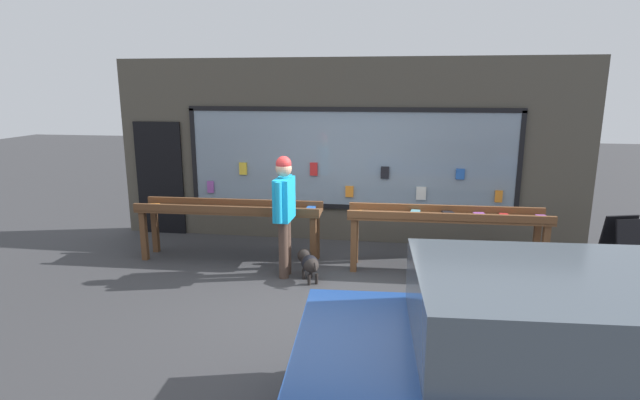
# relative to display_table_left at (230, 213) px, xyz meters

# --- Properties ---
(ground_plane) EXTENTS (40.00, 40.00, 0.00)m
(ground_plane) POSITION_rel_display_table_left_xyz_m (1.67, -1.03, -0.76)
(ground_plane) COLOR #38383A
(shopfront_facade) EXTENTS (8.27, 0.29, 3.21)m
(shopfront_facade) POSITION_rel_display_table_left_xyz_m (1.63, 1.36, 0.83)
(shopfront_facade) COLOR #4C473D
(shopfront_facade) RESTS_ON ground_plane
(display_table_left) EXTENTS (2.94, 0.65, 0.94)m
(display_table_left) POSITION_rel_display_table_left_xyz_m (0.00, 0.00, 0.00)
(display_table_left) COLOR brown
(display_table_left) RESTS_ON ground_plane
(display_table_right) EXTENTS (2.94, 0.66, 0.96)m
(display_table_right) POSITION_rel_display_table_left_xyz_m (3.35, 0.00, 0.02)
(display_table_right) COLOR brown
(display_table_right) RESTS_ON ground_plane
(person_browsing) EXTENTS (0.23, 0.69, 1.77)m
(person_browsing) POSITION_rel_display_table_left_xyz_m (1.02, -0.58, 0.30)
(person_browsing) COLOR #4C382D
(person_browsing) RESTS_ON ground_plane
(small_dog) EXTENTS (0.42, 0.57, 0.41)m
(small_dog) POSITION_rel_display_table_left_xyz_m (1.40, -0.71, -0.49)
(small_dog) COLOR black
(small_dog) RESTS_ON ground_plane
(sandwich_board_sign) EXTENTS (0.65, 0.70, 0.94)m
(sandwich_board_sign) POSITION_rel_display_table_left_xyz_m (5.79, -0.07, -0.28)
(sandwich_board_sign) COLOR black
(sandwich_board_sign) RESTS_ON ground_plane
(parked_car) EXTENTS (4.12, 2.12, 1.41)m
(parked_car) POSITION_rel_display_table_left_xyz_m (3.88, -3.76, -0.02)
(parked_car) COLOR navy
(parked_car) RESTS_ON ground_plane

